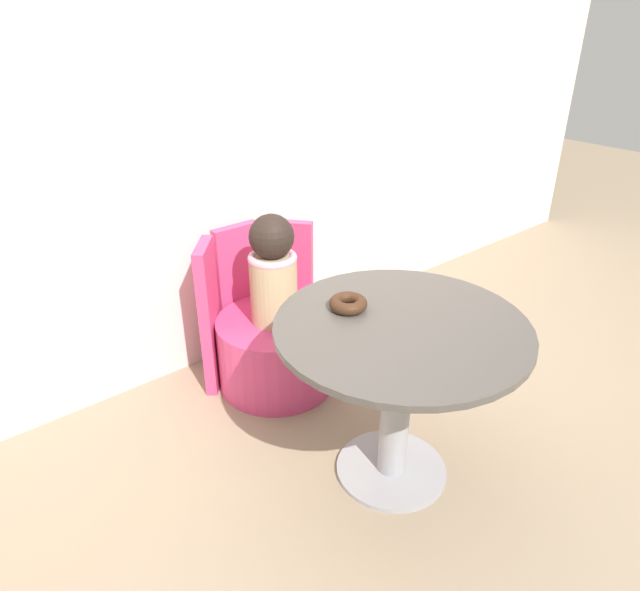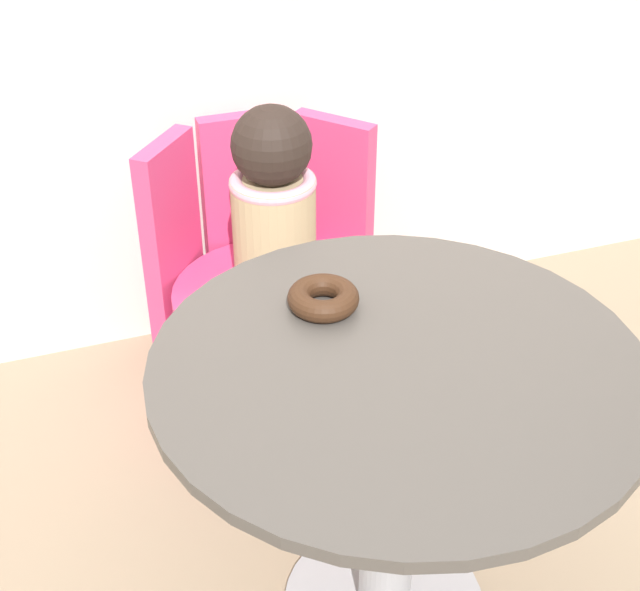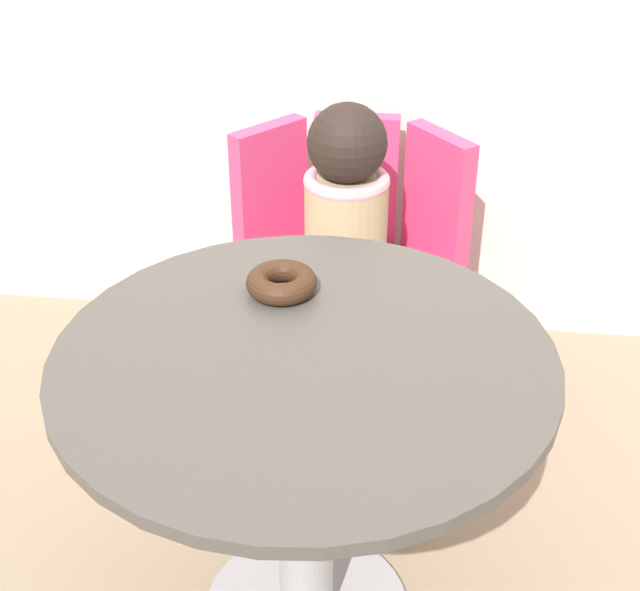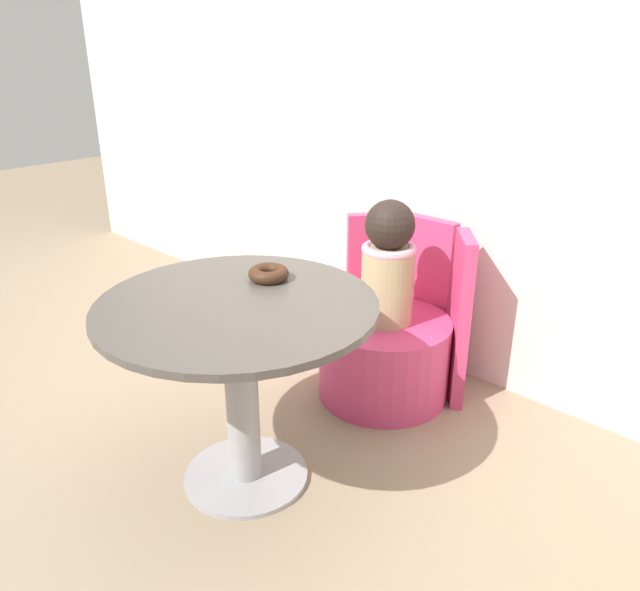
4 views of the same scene
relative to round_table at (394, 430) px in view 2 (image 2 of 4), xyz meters
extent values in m
plane|color=gray|center=(0.04, 0.05, -0.50)|extent=(12.00, 12.00, 0.00)
cylinder|color=#99999E|center=(0.00, 0.00, -0.17)|extent=(0.11, 0.11, 0.62)
cylinder|color=#4C4742|center=(0.00, 0.00, 0.15)|extent=(0.87, 0.87, 0.02)
cylinder|color=#D13D70|center=(0.00, 0.76, -0.33)|extent=(0.54, 0.54, 0.34)
cube|color=#D13D70|center=(0.00, 1.05, -0.15)|extent=(0.23, 0.05, 0.71)
cube|color=#D13D70|center=(0.23, 0.95, -0.15)|extent=(0.19, 0.21, 0.71)
cube|color=#D13D70|center=(-0.23, 0.95, -0.15)|extent=(0.19, 0.21, 0.71)
cylinder|color=tan|center=(0.00, 0.76, 0.00)|extent=(0.21, 0.21, 0.32)
torus|color=pink|center=(0.00, 0.76, 0.15)|extent=(0.21, 0.21, 0.04)
sphere|color=black|center=(0.00, 0.76, 0.25)|extent=(0.19, 0.19, 0.19)
torus|color=#3D2314|center=(-0.07, 0.20, 0.18)|extent=(0.14, 0.14, 0.04)
camera|label=1|loc=(-1.27, -1.10, 1.14)|focal=32.00mm
camera|label=2|loc=(-0.53, -1.11, 1.11)|focal=50.00mm
camera|label=3|loc=(0.18, -1.23, 1.04)|focal=50.00mm
camera|label=4|loc=(1.39, -1.09, 0.92)|focal=35.00mm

